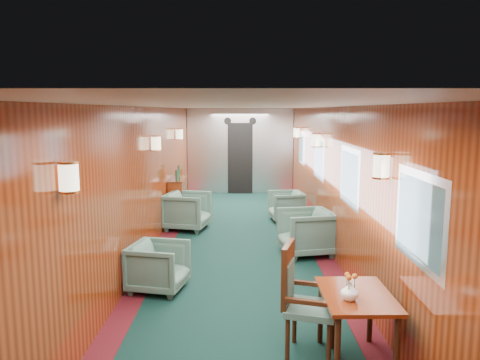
{
  "coord_description": "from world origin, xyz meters",
  "views": [
    {
      "loc": [
        0.01,
        -7.29,
        2.34
      ],
      "look_at": [
        0.0,
        0.7,
        1.15
      ],
      "focal_mm": 35.0,
      "sensor_mm": 36.0,
      "label": 1
    }
  ],
  "objects_px": {
    "credenza": "(178,199)",
    "armchair_right_far": "(286,206)",
    "dining_table": "(356,305)",
    "armchair_left_far": "(187,211)",
    "armchair_right_near": "(306,232)",
    "armchair_left_near": "(159,267)",
    "side_chair": "(301,295)"
  },
  "relations": [
    {
      "from": "armchair_right_near",
      "to": "armchair_right_far",
      "type": "relative_size",
      "value": 1.17
    },
    {
      "from": "credenza",
      "to": "armchair_right_far",
      "type": "relative_size",
      "value": 1.68
    },
    {
      "from": "armchair_right_near",
      "to": "armchair_left_near",
      "type": "bearing_deg",
      "value": -65.18
    },
    {
      "from": "side_chair",
      "to": "armchair_right_far",
      "type": "distance_m",
      "value": 5.55
    },
    {
      "from": "dining_table",
      "to": "credenza",
      "type": "relative_size",
      "value": 0.77
    },
    {
      "from": "dining_table",
      "to": "armchair_right_far",
      "type": "height_order",
      "value": "dining_table"
    },
    {
      "from": "side_chair",
      "to": "credenza",
      "type": "bearing_deg",
      "value": 125.27
    },
    {
      "from": "armchair_left_far",
      "to": "armchair_right_near",
      "type": "height_order",
      "value": "same"
    },
    {
      "from": "side_chair",
      "to": "armchair_right_far",
      "type": "xyz_separation_m",
      "value": [
        0.4,
        5.53,
        -0.27
      ]
    },
    {
      "from": "dining_table",
      "to": "armchair_left_far",
      "type": "xyz_separation_m",
      "value": [
        -2.12,
        4.97,
        -0.2
      ]
    },
    {
      "from": "dining_table",
      "to": "credenza",
      "type": "distance_m",
      "value": 6.3
    },
    {
      "from": "dining_table",
      "to": "credenza",
      "type": "bearing_deg",
      "value": 111.83
    },
    {
      "from": "credenza",
      "to": "armchair_left_far",
      "type": "bearing_deg",
      "value": -70.88
    },
    {
      "from": "credenza",
      "to": "armchair_right_far",
      "type": "xyz_separation_m",
      "value": [
        2.32,
        -0.12,
        -0.14
      ]
    },
    {
      "from": "side_chair",
      "to": "armchair_left_far",
      "type": "relative_size",
      "value": 1.33
    },
    {
      "from": "armchair_left_far",
      "to": "armchair_right_near",
      "type": "xyz_separation_m",
      "value": [
        2.13,
        -1.63,
        0.0
      ]
    },
    {
      "from": "armchair_right_far",
      "to": "armchair_right_near",
      "type": "bearing_deg",
      "value": -5.63
    },
    {
      "from": "side_chair",
      "to": "armchair_right_near",
      "type": "distance_m",
      "value": 3.21
    },
    {
      "from": "armchair_left_near",
      "to": "armchair_right_near",
      "type": "distance_m",
      "value": 2.65
    },
    {
      "from": "credenza",
      "to": "armchair_right_near",
      "type": "xyz_separation_m",
      "value": [
        2.42,
        -2.48,
        -0.09
      ]
    },
    {
      "from": "armchair_left_near",
      "to": "armchair_right_far",
      "type": "height_order",
      "value": "same"
    },
    {
      "from": "armchair_left_near",
      "to": "armchair_right_far",
      "type": "relative_size",
      "value": 1.0
    },
    {
      "from": "side_chair",
      "to": "armchair_left_near",
      "type": "relative_size",
      "value": 1.56
    },
    {
      "from": "credenza",
      "to": "side_chair",
      "type": "bearing_deg",
      "value": -71.16
    },
    {
      "from": "armchair_left_far",
      "to": "armchair_right_near",
      "type": "distance_m",
      "value": 2.68
    },
    {
      "from": "armchair_left_far",
      "to": "armchair_right_near",
      "type": "bearing_deg",
      "value": -115.13
    },
    {
      "from": "armchair_right_near",
      "to": "credenza",
      "type": "bearing_deg",
      "value": -146.69
    },
    {
      "from": "dining_table",
      "to": "armchair_right_near",
      "type": "height_order",
      "value": "armchair_right_near"
    },
    {
      "from": "armchair_right_near",
      "to": "armchair_right_far",
      "type": "distance_m",
      "value": 2.37
    },
    {
      "from": "dining_table",
      "to": "side_chair",
      "type": "height_order",
      "value": "side_chair"
    },
    {
      "from": "armchair_right_near",
      "to": "armchair_right_far",
      "type": "xyz_separation_m",
      "value": [
        -0.1,
        2.36,
        -0.05
      ]
    },
    {
      "from": "armchair_left_near",
      "to": "armchair_left_far",
      "type": "relative_size",
      "value": 0.86
    }
  ]
}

